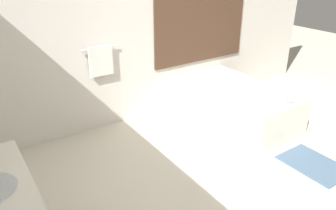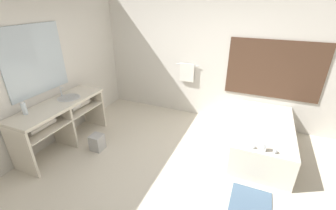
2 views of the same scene
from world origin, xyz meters
name	(u,v)px [view 1 (image 1 of 2)]	position (x,y,z in m)	size (l,w,h in m)	color
ground_plane	(226,207)	(0.00, 0.00, 0.00)	(16.00, 16.00, 0.00)	beige
wall_back_with_blinds	(121,29)	(0.05, 2.23, 1.34)	(7.40, 0.13, 2.70)	silver
bathtub	(237,101)	(1.39, 1.31, 0.29)	(0.90, 1.76, 0.65)	silver
bath_mat	(314,164)	(1.33, -0.05, 0.01)	(0.52, 0.72, 0.02)	slate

